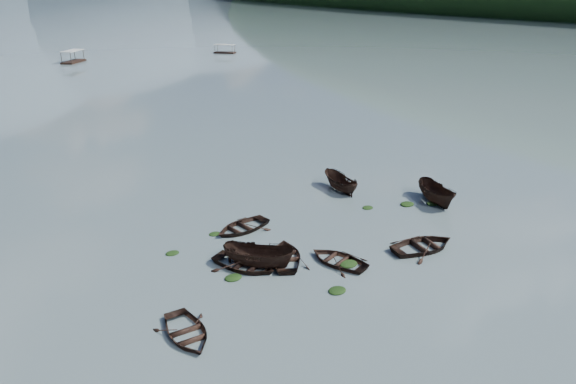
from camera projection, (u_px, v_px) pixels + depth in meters
ground_plane at (396, 294)px, 28.80m from camera, size 2400.00×2400.00×0.00m
rowboat_0 at (187, 336)px, 25.41m from camera, size 2.79×3.90×0.80m
rowboat_1 at (286, 259)px, 32.45m from camera, size 4.45×4.96×0.85m
rowboat_2 at (259, 267)px, 31.63m from camera, size 4.45×4.44×1.76m
rowboat_3 at (338, 263)px, 32.09m from camera, size 4.00×4.63×0.81m
rowboat_4 at (423, 249)px, 33.71m from camera, size 4.86×3.71×0.94m
rowboat_5 at (436, 203)px, 40.89m from camera, size 2.96×4.96×1.80m
rowboat_6 at (244, 267)px, 31.55m from camera, size 4.76×5.21×0.88m
rowboat_7 at (242, 230)px, 36.37m from camera, size 4.74×3.83×0.87m
rowboat_8 at (340, 190)px, 43.28m from camera, size 1.72×4.23×1.61m
weed_clump_0 at (337, 291)px, 29.08m from camera, size 1.07×0.87×0.23m
weed_clump_1 at (233, 278)px, 30.35m from camera, size 1.06×0.85×0.23m
weed_clump_2 at (348, 265)px, 31.82m from camera, size 1.20×0.96×0.26m
weed_clump_3 at (368, 208)px, 39.87m from camera, size 0.88×0.74×0.20m
weed_clump_4 at (433, 204)px, 40.59m from camera, size 1.04×0.82×0.21m
weed_clump_5 at (172, 254)px, 33.15m from camera, size 0.88×0.71×0.19m
weed_clump_6 at (215, 234)px, 35.70m from camera, size 0.84×0.70×0.17m
weed_clump_7 at (407, 205)px, 40.44m from camera, size 1.16×0.93×0.25m
pontoon_centre at (74, 62)px, 113.60m from camera, size 6.08×6.78×2.48m
pontoon_right at (225, 53)px, 128.92m from camera, size 5.30×5.32×2.03m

